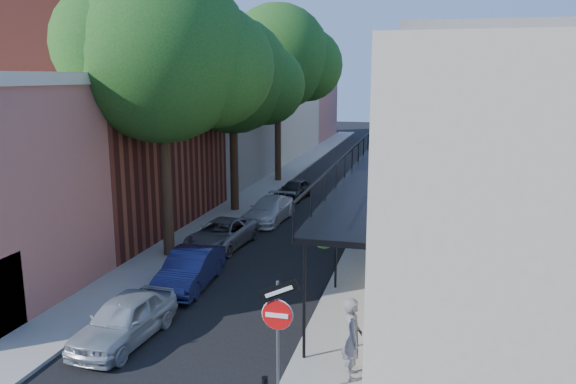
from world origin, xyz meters
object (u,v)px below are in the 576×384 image
Objects in this scene: parked_car_b at (190,269)px; parked_car_d at (270,210)px; parked_car_a at (124,319)px; oak_far at (285,59)px; oak_near at (174,57)px; sign_post at (278,320)px; pedestrian at (352,338)px; parked_car_c at (221,234)px; parked_car_e at (295,189)px; oak_mid at (241,78)px.

parked_car_b reaches higher than parked_car_d.
parked_car_d is at bearing 92.31° from parked_car_a.
parked_car_d is (1.95, -10.86, -7.65)m from oak_far.
oak_near is at bearing -90.04° from oak_far.
sign_post is at bearing -76.09° from oak_far.
oak_near is at bearing 106.33° from parked_car_a.
oak_near is 13.10m from pedestrian.
parked_car_b is at bearing -85.12° from oak_far.
parked_car_c is at bearing 50.52° from oak_near.
sign_post is 5.44m from parked_car_a.
sign_post reaches higher than parked_car_c.
oak_near is at bearing 115.99° from parked_car_b.
parked_car_c is at bearing 93.96° from parked_car_b.
parked_car_d is (0.32, 13.48, -0.04)m from parked_car_a.
parked_car_a reaches higher than parked_car_d.
sign_post is at bearing -54.91° from oak_near.
oak_far is at bearing 116.12° from parked_car_e.
oak_mid is 9.29m from parked_car_c.
oak_far is 5.97× the size of pedestrian.
parked_car_c is (-5.36, 10.71, -1.45)m from sign_post.
parked_car_b is at bearing 127.82° from sign_post.
parked_car_d is at bearing 8.31° from pedestrian.
sign_post is 1.50× the size of pedestrian.
oak_mid reaches higher than pedestrian.
parked_car_c is at bearing -79.44° from oak_mid.
sign_post reaches higher than pedestrian.
pedestrian is at bearing 44.08° from sign_post.
oak_near is 2.92× the size of parked_car_b.
parked_car_a is at bearing 158.12° from sign_post.
parked_car_d is at bearing -42.06° from oak_mid.
oak_far is at bearing 104.44° from parked_car_d.
oak_far is 13.43m from parked_car_d.
parked_car_e is 20.39m from pedestrian.
oak_far is 3.52× the size of parked_car_e.
pedestrian is (6.80, -9.31, 0.53)m from parked_car_c.
parked_car_d is at bearing -83.71° from parked_car_e.
parked_car_b is at bearing -84.63° from parked_car_e.
parked_car_c is at bearing -95.34° from parked_car_d.
sign_post is 0.89× the size of parked_car_e.
parked_car_c reaches higher than parked_car_e.
oak_near is 5.73× the size of pedestrian.
oak_near is 3.38× the size of parked_car_e.
parked_car_c is at bearing -88.20° from parked_car_e.
parked_car_a is 0.96× the size of parked_car_b.
parked_car_a is 1.89× the size of pedestrian.
oak_mid reaches higher than parked_car_b.
parked_car_b is 4.56m from parked_car_c.
pedestrian is (7.95, -24.90, -7.14)m from oak_far.
parked_car_a reaches higher than parked_car_c.
sign_post reaches higher than parked_car_e.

